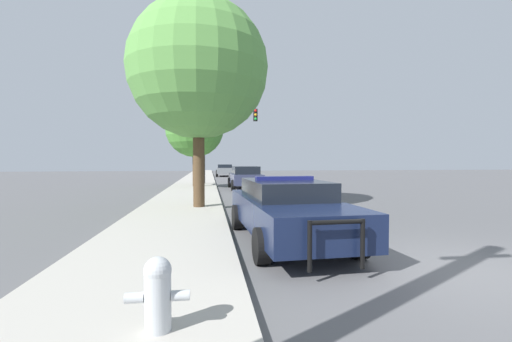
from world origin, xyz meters
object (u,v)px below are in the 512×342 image
(traffic_light, at_px, (225,129))
(tree_sidewalk_mid, at_px, (195,128))
(fire_hydrant, at_px, (158,292))
(tree_sidewalk_near, at_px, (198,69))
(police_car, at_px, (287,208))
(car_background_midblock, at_px, (245,177))
(car_background_distant, at_px, (225,170))

(traffic_light, relative_size, tree_sidewalk_mid, 0.99)
(fire_hydrant, relative_size, tree_sidewalk_near, 0.10)
(police_car, relative_size, fire_hydrant, 7.08)
(traffic_light, bearing_deg, fire_hydrant, -94.43)
(traffic_light, bearing_deg, car_background_midblock, -71.76)
(car_background_midblock, height_order, tree_sidewalk_near, tree_sidewalk_near)
(police_car, distance_m, tree_sidewalk_mid, 15.77)
(police_car, height_order, car_background_distant, police_car)
(tree_sidewalk_mid, bearing_deg, fire_hydrant, -88.82)
(police_car, xyz_separation_m, traffic_light, (-0.55, 17.63, 3.36))
(traffic_light, relative_size, tree_sidewalk_near, 0.75)
(police_car, xyz_separation_m, tree_sidewalk_near, (-2.08, 5.09, 4.36))
(police_car, distance_m, car_background_distant, 31.60)
(tree_sidewalk_mid, bearing_deg, tree_sidewalk_near, -86.92)
(car_background_distant, relative_size, tree_sidewalk_near, 0.57)
(police_car, relative_size, tree_sidewalk_near, 0.69)
(fire_hydrant, relative_size, traffic_light, 0.13)
(car_background_midblock, relative_size, tree_sidewalk_near, 0.55)
(police_car, bearing_deg, traffic_light, -91.24)
(car_background_distant, xyz_separation_m, tree_sidewalk_near, (-2.16, -26.52, 4.35))
(traffic_light, distance_m, tree_sidewalk_near, 12.68)
(fire_hydrant, bearing_deg, traffic_light, 85.57)
(fire_hydrant, relative_size, tree_sidewalk_mid, 0.13)
(traffic_light, distance_m, car_background_distant, 14.39)
(police_car, bearing_deg, tree_sidewalk_near, -70.76)
(fire_hydrant, xyz_separation_m, car_background_midblock, (2.82, 18.21, 0.24))
(fire_hydrant, height_order, car_background_midblock, car_background_midblock)
(police_car, height_order, traffic_light, traffic_light)
(fire_hydrant, height_order, tree_sidewalk_near, tree_sidewalk_near)
(traffic_light, distance_m, tree_sidewalk_mid, 3.18)
(police_car, relative_size, tree_sidewalk_mid, 0.91)
(car_background_midblock, height_order, car_background_distant, car_background_midblock)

